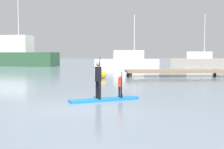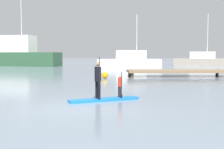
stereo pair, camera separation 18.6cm
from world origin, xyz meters
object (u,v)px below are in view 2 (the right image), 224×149
Objects in this scene: paddler_child_solo at (120,84)px; mooring_buoy_near at (105,75)px; paddleboard_near at (104,99)px; paddler_adult at (98,78)px; fishing_boat_white_large at (18,54)px; fishing_boat_green_midground at (129,61)px; motor_boat_small_navy at (201,60)px.

mooring_buoy_near is at bearing 93.49° from paddler_child_solo.
paddler_adult reaches higher than paddleboard_near.
fishing_boat_white_large reaches higher than paddleboard_near.
paddler_adult is 1.16m from paddler_child_solo.
paddleboard_near is 2.75× the size of paddler_child_solo.
paddler_child_solo is 0.12× the size of fishing_boat_green_midground.
paddler_child_solo is 11.22m from mooring_buoy_near.
paddler_adult is at bearing -67.92° from fishing_boat_white_large.
paddler_adult is at bearing -97.88° from fishing_boat_green_midground.
paddleboard_near is at bearing -90.32° from mooring_buoy_near.
paddler_adult is 0.19× the size of motor_boat_small_navy.
paddler_adult is (-0.29, -0.12, 1.02)m from paddleboard_near.
paddleboard_near is 5.80× the size of mooring_buoy_near.
motor_boat_small_navy reaches higher than mooring_buoy_near.
paddler_adult is 0.19× the size of fishing_boat_green_midground.
mooring_buoy_near is (-3.83, -18.68, -0.73)m from fishing_boat_green_midground.
mooring_buoy_near is at bearing -101.60° from fishing_boat_green_midground.
paddler_child_solo is 0.12× the size of motor_boat_small_navy.
motor_boat_small_navy is at bearing 65.54° from paddler_child_solo.
fishing_boat_green_midground is at bearing 78.40° from mooring_buoy_near.
paddleboard_near is 38.71m from fishing_boat_white_large.
fishing_boat_white_large is at bearing 121.55° from mooring_buoy_near.
fishing_boat_white_large is (-14.53, 35.83, 0.94)m from paddler_adult.
paddler_adult is 30.55m from fishing_boat_green_midground.
fishing_boat_green_midground reaches higher than paddleboard_near.
motor_boat_small_navy reaches higher than paddler_child_solo.
paddleboard_near is 1.73× the size of paddler_adult.
motor_boat_small_navy is (32.18, 1.10, -1.08)m from fishing_boat_white_large.
paddler_adult is at bearing -159.33° from paddler_child_solo.
paddleboard_near is at bearing -115.25° from motor_boat_small_navy.
fishing_boat_green_midground is (18.72, -5.57, -1.00)m from fishing_boat_white_large.
paddler_child_solo is at bearing 20.67° from paddler_adult.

